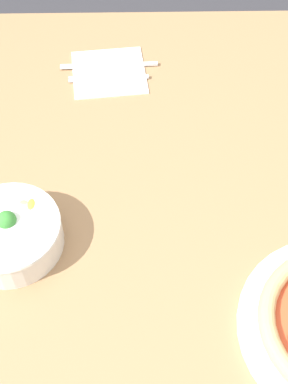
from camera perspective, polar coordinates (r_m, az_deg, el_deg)
The scene contains 5 objects.
dining_table at distance 0.98m, azimuth 4.39°, elevation -8.37°, with size 1.33×1.02×0.74m.
bowl at distance 0.90m, azimuth -14.17°, elevation -4.22°, with size 0.17×0.17×0.07m.
napkin at distance 1.19m, azimuth -3.76°, elevation 12.63°, with size 0.17×0.17×0.00m.
fork at distance 1.17m, azimuth -3.70°, elevation 12.05°, with size 0.02×0.17×0.00m.
knife at distance 1.21m, azimuth -3.29°, elevation 13.37°, with size 0.02×0.21×0.01m.
Camera 1 is at (-0.48, 0.08, 1.50)m, focal length 50.00 mm.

